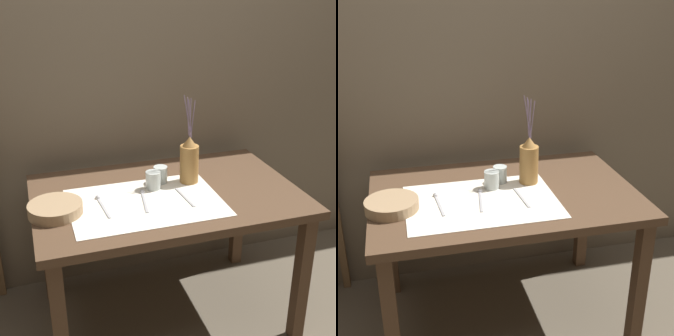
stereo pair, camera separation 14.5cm
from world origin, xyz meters
The scene contains 11 objects.
ground_plane centered at (0.00, 0.00, 0.00)m, with size 12.00×12.00×0.00m, color brown.
stone_wall_back centered at (0.00, 0.51, 1.20)m, with size 7.00×0.06×2.40m.
wooden_table centered at (0.00, 0.00, 0.62)m, with size 1.23×0.80×0.71m.
linen_cloth centered at (-0.12, -0.08, 0.71)m, with size 0.67×0.47×0.00m.
pitcher_with_flowers centered at (0.14, 0.07, 0.82)m, with size 0.09×0.09×0.43m.
wooden_bowl centered at (-0.51, -0.06, 0.74)m, with size 0.23×0.23×0.05m.
glass_tumbler_near centered at (-0.05, 0.05, 0.76)m, with size 0.07×0.07×0.09m.
glass_tumbler_far centered at (0.01, 0.11, 0.76)m, with size 0.07×0.07×0.08m.
spoon_inner centered at (-0.31, -0.02, 0.72)m, with size 0.03×0.21×0.02m.
spoon_outer centered at (-0.12, -0.02, 0.72)m, with size 0.05×0.21×0.02m.
fork_inner centered at (0.06, -0.09, 0.72)m, with size 0.03×0.20×0.00m.
Camera 1 is at (-0.60, -1.87, 1.66)m, focal length 50.00 mm.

